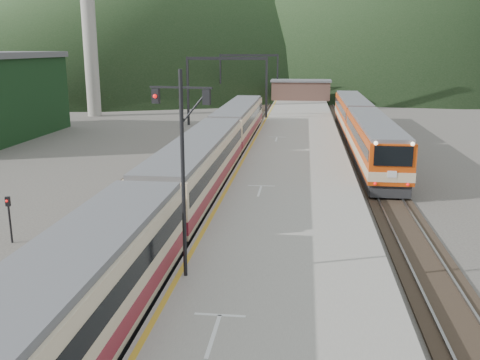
# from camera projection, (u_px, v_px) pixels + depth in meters

# --- Properties ---
(track_main) EXTENTS (2.60, 200.00, 0.23)m
(track_main) POSITION_uv_depth(u_px,v_px,m) (235.00, 148.00, 48.77)
(track_main) COLOR black
(track_main) RESTS_ON ground
(track_far) EXTENTS (2.60, 200.00, 0.23)m
(track_far) POSITION_uv_depth(u_px,v_px,m) (181.00, 147.00, 49.34)
(track_far) COLOR black
(track_far) RESTS_ON ground
(track_second) EXTENTS (2.60, 200.00, 0.23)m
(track_second) POSITION_uv_depth(u_px,v_px,m) (363.00, 151.00, 47.44)
(track_second) COLOR black
(track_second) RESTS_ON ground
(platform) EXTENTS (8.00, 100.00, 1.00)m
(platform) POSITION_uv_depth(u_px,v_px,m) (296.00, 149.00, 46.09)
(platform) COLOR gray
(platform) RESTS_ON ground
(gantry_near) EXTENTS (9.55, 0.25, 8.00)m
(gantry_near) POSITION_uv_depth(u_px,v_px,m) (227.00, 78.00, 62.22)
(gantry_near) COLOR black
(gantry_near) RESTS_ON ground
(gantry_far) EXTENTS (9.55, 0.25, 8.00)m
(gantry_far) POSITION_uv_depth(u_px,v_px,m) (249.00, 69.00, 86.31)
(gantry_far) COLOR black
(gantry_far) RESTS_ON ground
(smokestack) EXTENTS (1.80, 1.80, 30.00)m
(smokestack) POSITION_uv_depth(u_px,v_px,m) (87.00, 0.00, 68.90)
(smokestack) COLOR #9E998E
(smokestack) RESTS_ON ground
(station_shed) EXTENTS (9.40, 4.40, 3.10)m
(station_shed) POSITION_uv_depth(u_px,v_px,m) (301.00, 90.00, 84.13)
(station_shed) COLOR brown
(station_shed) RESTS_ON platform
(hill_d) EXTENTS (200.00, 200.00, 55.00)m
(hill_d) POSITION_uv_depth(u_px,v_px,m) (34.00, 7.00, 248.69)
(hill_d) COLOR #264520
(hill_d) RESTS_ON ground
(main_train) EXTENTS (2.91, 59.63, 3.55)m
(main_train) POSITION_uv_depth(u_px,v_px,m) (199.00, 168.00, 32.15)
(main_train) COLOR beige
(main_train) RESTS_ON track_main
(second_train) EXTENTS (2.74, 37.32, 3.34)m
(second_train) POSITION_uv_depth(u_px,v_px,m) (361.00, 126.00, 49.61)
(second_train) COLOR #C53F0B
(second_train) RESTS_ON track_second
(signal_mast) EXTENTS (2.19, 0.44, 7.35)m
(signal_mast) POSITION_uv_depth(u_px,v_px,m) (182.00, 155.00, 18.32)
(signal_mast) COLOR black
(signal_mast) RESTS_ON platform
(short_signal_b) EXTENTS (0.26, 0.22, 2.27)m
(short_signal_b) POSITION_uv_depth(u_px,v_px,m) (162.00, 164.00, 35.72)
(short_signal_b) COLOR black
(short_signal_b) RESTS_ON ground
(short_signal_c) EXTENTS (0.26, 0.22, 2.27)m
(short_signal_c) POSITION_uv_depth(u_px,v_px,m) (9.00, 213.00, 25.09)
(short_signal_c) COLOR black
(short_signal_c) RESTS_ON ground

